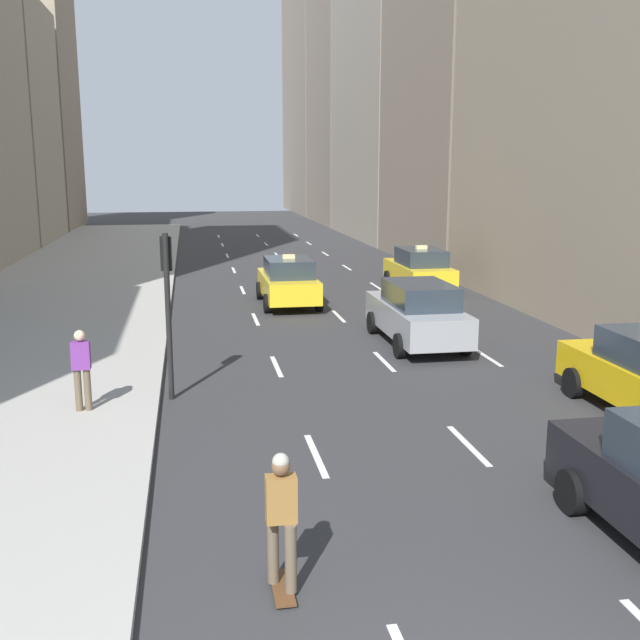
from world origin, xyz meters
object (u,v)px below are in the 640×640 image
object	(u,v)px
skateboarder	(281,516)
pedestrian_mid_block	(81,366)
traffic_light_pole	(167,289)
taxi_lead	(288,281)
taxi_second	(419,270)
sedan_silver_behind	(417,313)

from	to	relation	value
skateboarder	pedestrian_mid_block	bearing A→B (deg)	114.45
skateboarder	traffic_light_pole	bearing A→B (deg)	100.30
taxi_lead	skateboarder	bearing A→B (deg)	-97.72
traffic_light_pole	taxi_lead	bearing A→B (deg)	69.41
taxi_lead	taxi_second	xyz separation A→B (m)	(5.60, 2.19, 0.00)
taxi_second	skateboarder	size ratio (longest dim) A/B	2.52
taxi_second	sedan_silver_behind	world-z (taller)	taxi_second
taxi_lead	traffic_light_pole	bearing A→B (deg)	-110.59
skateboarder	pedestrian_mid_block	distance (m)	7.61
skateboarder	taxi_lead	bearing A→B (deg)	82.28
sedan_silver_behind	taxi_second	bearing A→B (deg)	72.34
sedan_silver_behind	pedestrian_mid_block	size ratio (longest dim) A/B	2.92
taxi_second	skateboarder	distance (m)	22.19
skateboarder	pedestrian_mid_block	world-z (taller)	pedestrian_mid_block
taxi_lead	sedan_silver_behind	world-z (taller)	taxi_lead
taxi_lead	skateboarder	world-z (taller)	taxi_lead
sedan_silver_behind	traffic_light_pole	xyz separation A→B (m)	(-6.75, -3.91, 1.50)
taxi_lead	pedestrian_mid_block	bearing A→B (deg)	-116.09
taxi_second	pedestrian_mid_block	size ratio (longest dim) A/B	2.67
taxi_second	traffic_light_pole	distance (m)	15.97
traffic_light_pole	skateboarder	bearing A→B (deg)	-79.70
pedestrian_mid_block	taxi_second	bearing A→B (deg)	50.67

